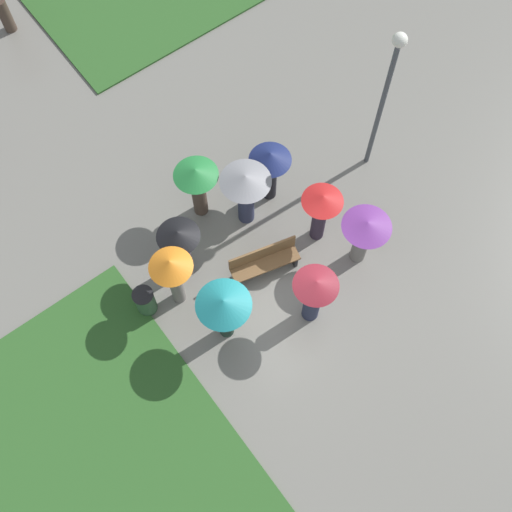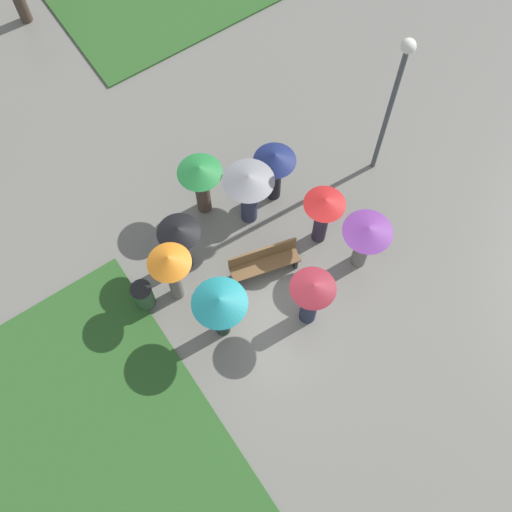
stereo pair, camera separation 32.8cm
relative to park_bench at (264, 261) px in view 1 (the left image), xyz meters
name	(u,v)px [view 1 (the left image)]	position (x,y,z in m)	size (l,w,h in m)	color
ground_plane	(285,299)	(-0.08, -0.91, -0.47)	(90.00, 90.00, 0.00)	slate
park_bench	(264,261)	(0.00, 0.00, 0.00)	(1.71, 0.82, 0.90)	brown
lamp_post	(387,88)	(4.00, 0.82, 2.40)	(0.32, 0.32, 4.46)	#474C51
trash_bin	(145,301)	(-2.75, 0.85, -0.05)	(0.49, 0.49, 0.82)	#335638
crowd_person_orange	(172,272)	(-2.01, 0.62, 1.03)	(0.96, 0.96, 2.03)	slate
crowd_person_maroon	(314,293)	(0.15, -1.55, 0.80)	(0.99, 0.99, 1.92)	#282D47
crowd_person_navy	(270,165)	(1.38, 1.57, 0.83)	(1.01, 1.01, 1.80)	black
crowd_person_black	(180,244)	(-1.45, 1.20, 0.73)	(0.97, 0.97, 1.79)	#2D2333
crowd_person_grey	(246,189)	(0.52, 1.38, 0.87)	(1.20, 1.20, 1.89)	#282D47
crowd_person_green	(197,182)	(-0.25, 2.23, 0.84)	(1.05, 1.05, 1.84)	#47382D
crowd_person_purple	(365,233)	(2.00, -1.10, 0.77)	(1.13, 1.13, 1.72)	slate
crowd_person_teal	(224,308)	(-1.62, -0.72, 1.02)	(1.19, 1.19, 1.93)	#1E3328
crowd_person_red	(321,209)	(1.60, -0.05, 0.81)	(0.96, 0.96, 1.84)	#2D2333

